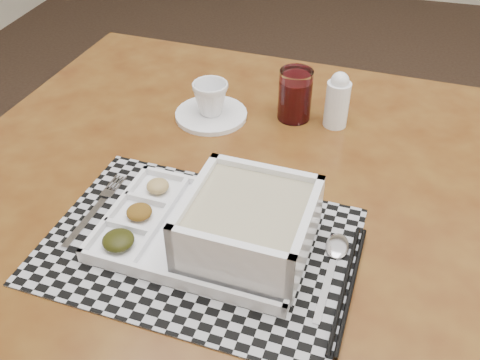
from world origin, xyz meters
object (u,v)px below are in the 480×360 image
dining_table (231,231)px  serving_tray (236,228)px  cup (211,98)px  creamer_bottle (337,100)px  juice_glass (295,97)px

dining_table → serving_tray: size_ratio=3.43×
cup → creamer_bottle: creamer_bottle is taller
serving_tray → juice_glass: (0.02, 0.39, 0.01)m
creamer_bottle → serving_tray: bearing=-104.6°
serving_tray → juice_glass: 0.39m
dining_table → creamer_bottle: 0.34m
serving_tray → creamer_bottle: 0.40m
creamer_bottle → cup: bearing=-171.4°
dining_table → serving_tray: serving_tray is taller
dining_table → serving_tray: 0.17m
dining_table → cup: 0.29m
cup → creamer_bottle: size_ratio=0.63×
cup → dining_table: bearing=-54.6°
serving_tray → cup: 0.38m
dining_table → creamer_bottle: size_ratio=9.77×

